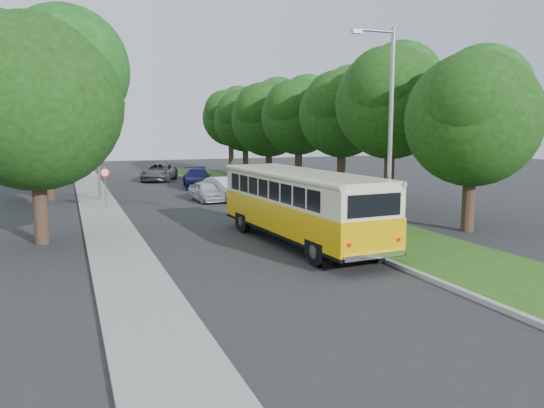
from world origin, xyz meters
name	(u,v)px	position (x,y,z in m)	size (l,w,h in m)	color
ground	(253,250)	(0.00, 0.00, 0.00)	(120.00, 120.00, 0.00)	#28282B
curb	(289,221)	(3.60, 5.00, 0.07)	(0.20, 70.00, 0.15)	gray
grass_verge	(332,218)	(5.95, 5.00, 0.07)	(4.50, 70.00, 0.13)	#225216
sidewalk	(111,233)	(-4.80, 5.00, 0.06)	(2.20, 70.00, 0.12)	gray
treeline	(211,109)	(3.15, 17.99, 5.93)	(24.27, 41.91, 9.46)	#332319
lamppost_near	(388,134)	(4.21, -2.50, 4.37)	(1.71, 0.16, 8.00)	gray
lamppost_far	(95,136)	(-4.70, 16.00, 4.12)	(1.71, 0.16, 7.50)	gray
warning_sign	(105,180)	(-4.50, 11.98, 1.71)	(0.56, 0.10, 2.50)	gray
vintage_bus	(300,208)	(2.02, 0.21, 1.48)	(2.56, 9.94, 2.95)	#EBAF07
car_silver	(206,191)	(1.69, 13.86, 0.63)	(1.48, 3.69, 1.26)	silver
car_white	(226,189)	(3.00, 13.90, 0.74)	(1.56, 4.48, 1.48)	silver
car_blue	(197,178)	(3.00, 21.89, 0.74)	(2.07, 5.09, 1.48)	navy
car_grey	(159,172)	(1.14, 28.49, 0.76)	(2.53, 5.48, 1.52)	#515458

